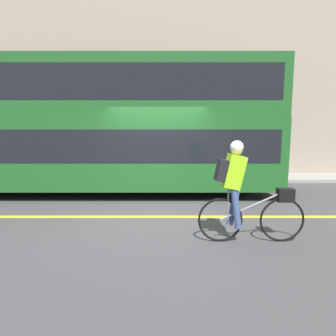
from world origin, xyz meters
TOP-DOWN VIEW (x-y plane):
  - ground_plane at (0.00, 0.00)m, footprint 80.00×80.00m
  - road_center_line at (0.00, 0.02)m, footprint 50.00×0.14m
  - sidewalk_curb at (0.00, 4.86)m, footprint 60.00×1.74m
  - building_facade at (0.00, 5.88)m, footprint 60.00×0.30m
  - bus at (-2.32, 2.43)m, footprint 11.50×2.46m
  - cyclist_on_bike at (1.50, -1.29)m, footprint 1.79×0.32m

SIDE VIEW (x-z plane):
  - ground_plane at x=0.00m, z-range 0.00..0.00m
  - road_center_line at x=0.00m, z-range 0.00..0.01m
  - sidewalk_curb at x=0.00m, z-range 0.00..0.12m
  - cyclist_on_bike at x=1.50m, z-range 0.06..1.76m
  - bus at x=-2.32m, z-range 0.20..4.05m
  - building_facade at x=0.00m, z-range 0.00..8.61m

